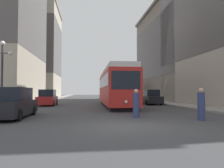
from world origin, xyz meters
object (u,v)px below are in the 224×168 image
Objects in this scene: parked_car_left_mid at (48,98)px; parked_car_right_far at (150,98)px; lamp_post_left_near at (2,64)px; transit_bus at (120,90)px; pedestrian_crossing_near at (136,104)px; parked_car_left_near at (13,104)px; pedestrian_crossing_far at (201,105)px; streetcar at (115,87)px.

parked_car_left_mid is 1.03× the size of parked_car_right_far.
parked_car_left_mid is 8.90m from lamp_post_left_near.
pedestrian_crossing_near is at bearing -98.62° from transit_bus.
parked_car_left_near is 0.89× the size of lamp_post_left_near.
pedestrian_crossing_far is 14.06m from lamp_post_left_near.
parked_car_left_mid is 0.91× the size of lamp_post_left_near.
streetcar is 12.26m from pedestrian_crossing_far.
parked_car_left_near is at bearing -112.54° from transit_bus.
pedestrian_crossing_near is 3.63m from pedestrian_crossing_far.
parked_car_left_near is 4.72m from lamp_post_left_near.
transit_bus is at bearing -87.10° from parked_car_right_far.
lamp_post_left_near is (-13.35, -25.27, 1.67)m from transit_bus.
parked_car_left_mid is (-7.50, 2.22, -1.26)m from streetcar.
transit_bus is 2.21× the size of lamp_post_left_near.
pedestrian_crossing_near is (7.36, -0.85, -0.04)m from parked_car_left_near.
parked_car_right_far is (4.85, 2.53, -1.26)m from streetcar.
pedestrian_crossing_near is at bearing -89.50° from streetcar.
parked_car_left_mid is 17.58m from pedestrian_crossing_far.
parked_car_left_near is 2.65× the size of pedestrian_crossing_far.
streetcar is 12.04m from parked_car_left_near.
streetcar reaches higher than pedestrian_crossing_near.
parked_car_left_mid is at bearing 1.28° from parked_car_right_far.
pedestrian_crossing_near is (-0.14, -10.19, -1.30)m from streetcar.
pedestrian_crossing_far reaches higher than pedestrian_crossing_near.
parked_car_left_near is at bearing -60.18° from lamp_post_left_near.
pedestrian_crossing_far is (3.27, -1.59, 0.02)m from pedestrian_crossing_near.
pedestrian_crossing_near is (-4.99, -12.72, -0.04)m from parked_car_right_far.
streetcar is 1.25× the size of transit_bus.
transit_bus is 20.55m from parked_car_left_mid.
pedestrian_crossing_near is 10.53m from lamp_post_left_near.
parked_car_left_near is 17.13m from parked_car_right_far.
lamp_post_left_near reaches higher than transit_bus.
lamp_post_left_near reaches higher than pedestrian_crossing_far.
streetcar is 3.05× the size of parked_car_left_mid.
parked_car_right_far is 14.42m from pedestrian_crossing_far.
lamp_post_left_near reaches higher than pedestrian_crossing_near.
lamp_post_left_near reaches higher than parked_car_right_far.
streetcar is 8.25× the size of pedestrian_crossing_far.
streetcar is at bearing 27.37° from parked_car_right_far.
pedestrian_crossing_near is (7.36, -12.41, -0.04)m from parked_car_left_mid.
parked_car_left_mid is (-0.00, 11.56, 0.00)m from parked_car_left_near.
parked_car_left_near is 10.90m from pedestrian_crossing_far.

